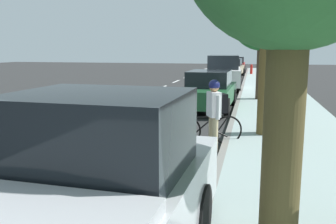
% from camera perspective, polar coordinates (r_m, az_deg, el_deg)
% --- Properties ---
extents(ground, '(76.03, 76.03, 0.00)m').
position_cam_1_polar(ground, '(19.67, 4.61, 2.90)').
color(ground, '#2C2C2C').
extents(sidewalk, '(3.20, 47.52, 0.15)m').
position_cam_1_polar(sidewalk, '(19.48, 16.18, 2.69)').
color(sidewalk, '#95A8A6').
rests_on(sidewalk, ground).
extents(curb_edge, '(0.16, 47.52, 0.15)m').
position_cam_1_polar(curb_edge, '(19.46, 11.24, 2.89)').
color(curb_edge, gray).
rests_on(curb_edge, ground).
extents(lane_stripe_centre, '(0.14, 48.40, 0.01)m').
position_cam_1_polar(lane_stripe_centre, '(20.63, -2.32, 3.26)').
color(lane_stripe_centre, white).
rests_on(lane_stripe_centre, ground).
extents(lane_stripe_bike_edge, '(0.12, 47.52, 0.01)m').
position_cam_1_polar(lane_stripe_bike_edge, '(19.57, 6.92, 2.84)').
color(lane_stripe_bike_edge, white).
rests_on(lane_stripe_bike_edge, ground).
extents(parked_sedan_green_second, '(1.94, 4.45, 1.52)m').
position_cam_1_polar(parked_sedan_green_second, '(14.48, 6.44, 3.36)').
color(parked_sedan_green_second, '#1E512D').
rests_on(parked_sedan_green_second, ground).
extents(parked_suv_white_mid, '(2.15, 4.79, 1.99)m').
position_cam_1_polar(parked_suv_white_mid, '(21.56, 8.63, 6.18)').
color(parked_suv_white_mid, white).
rests_on(parked_suv_white_mid, ground).
extents(parked_sedan_tan_far, '(2.03, 4.49, 1.52)m').
position_cam_1_polar(parked_sedan_tan_far, '(31.62, 9.87, 6.80)').
color(parked_sedan_tan_far, tan).
rests_on(parked_sedan_tan_far, ground).
extents(parked_sedan_red_farthest, '(1.86, 4.41, 1.52)m').
position_cam_1_polar(parked_sedan_red_farthest, '(38.04, 10.51, 7.28)').
color(parked_sedan_red_farthest, maroon).
rests_on(parked_sedan_red_farthest, ground).
extents(bicycle_at_curb, '(1.70, 0.69, 0.80)m').
position_cam_1_polar(bicycle_at_curb, '(9.12, 6.12, -2.78)').
color(bicycle_at_curb, black).
rests_on(bicycle_at_curb, ground).
extents(cyclist_with_backpack, '(0.51, 0.56, 1.68)m').
position_cam_1_polar(cyclist_with_backpack, '(8.55, 7.32, 0.63)').
color(cyclist_with_backpack, '#C6B284').
rests_on(cyclist_with_backpack, ground).
extents(street_tree_corner, '(2.75, 2.75, 4.69)m').
position_cam_1_polar(street_tree_corner, '(16.84, 14.63, 13.38)').
color(street_tree_corner, '#4A3627').
rests_on(street_tree_corner, sidewalk).
extents(fire_hydrant, '(0.22, 0.22, 0.84)m').
position_cam_1_polar(fire_hydrant, '(33.21, 12.83, 6.53)').
color(fire_hydrant, red).
rests_on(fire_hydrant, sidewalk).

